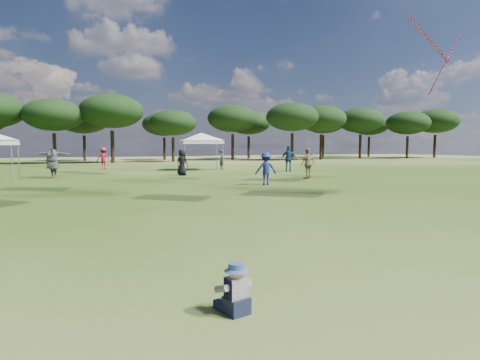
% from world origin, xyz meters
% --- Properties ---
extents(tree_line, '(108.78, 17.63, 7.77)m').
position_xyz_m(tree_line, '(2.39, 47.41, 5.42)').
color(tree_line, black).
rests_on(tree_line, ground).
extents(tent_right, '(6.10, 6.10, 3.18)m').
position_xyz_m(tent_right, '(7.90, 27.53, 2.76)').
color(tent_right, gray).
rests_on(tent_right, ground).
extents(toddler, '(0.41, 0.45, 0.57)m').
position_xyz_m(toddler, '(-0.53, 1.81, 0.26)').
color(toddler, black).
rests_on(toddler, ground).
extents(festival_crowd, '(28.85, 19.73, 1.90)m').
position_xyz_m(festival_crowd, '(-2.24, 22.32, 0.87)').
color(festival_crowd, black).
rests_on(festival_crowd, ground).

